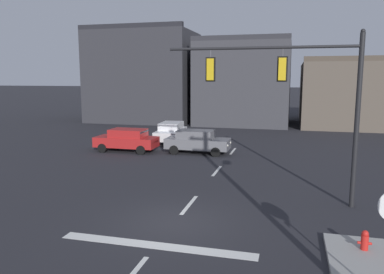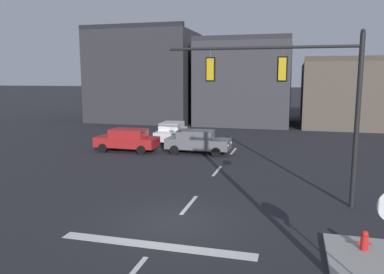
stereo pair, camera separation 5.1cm
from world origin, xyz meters
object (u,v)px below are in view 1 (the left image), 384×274
Objects in this scene: signal_mast_near_side at (300,89)px; fire_hydrant at (364,244)px; car_lot_farside at (127,140)px; car_lot_middle at (171,132)px; car_lot_nearside at (197,141)px.

fire_hydrant is at bearing -66.02° from signal_mast_near_side.
signal_mast_near_side is 14.94m from car_lot_farside.
car_lot_middle is 21.10m from fire_hydrant.
car_lot_middle is at bearing 123.71° from fire_hydrant.
car_lot_nearside is 0.98× the size of car_lot_middle.
fire_hydrant is (11.71, -17.55, -0.53)m from car_lot_middle.
car_lot_nearside and car_lot_middle have the same top height.
car_lot_middle is (-9.75, 13.14, -3.90)m from signal_mast_near_side.
car_lot_nearside is 5.05m from car_lot_middle.
car_lot_middle is 4.90m from car_lot_farside.
car_lot_nearside is (-6.57, 9.22, -3.90)m from signal_mast_near_side.
car_lot_nearside is at bearing 7.14° from car_lot_farside.
car_lot_farside is at bearing 136.15° from fire_hydrant.
car_lot_nearside is 16.09m from fire_hydrant.
car_lot_nearside reaches higher than fire_hydrant.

